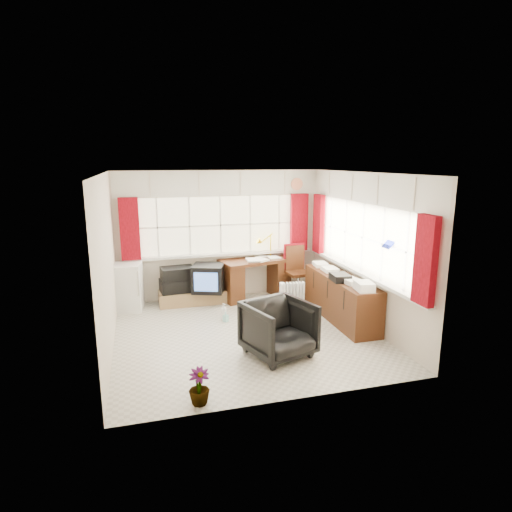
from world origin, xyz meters
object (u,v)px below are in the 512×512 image
(desk, at_px, (255,276))
(mini_fridge, at_px, (127,287))
(crt_tv, at_px, (208,278))
(credenza, at_px, (341,297))
(radiator, at_px, (293,301))
(tv_bench, at_px, (196,296))
(office_chair, at_px, (279,329))
(task_chair, at_px, (296,269))
(desk_lamp, at_px, (271,241))

(desk, relative_size, mini_fridge, 1.69)
(crt_tv, bearing_deg, credenza, -33.94)
(radiator, distance_m, tv_bench, 1.92)
(office_chair, xyz_separation_m, mini_fridge, (-2.06, 2.52, 0.04))
(task_chair, relative_size, mini_fridge, 1.24)
(task_chair, distance_m, credenza, 1.39)
(desk_lamp, distance_m, task_chair, 0.77)
(office_chair, relative_size, tv_bench, 0.61)
(tv_bench, bearing_deg, desk_lamp, 7.05)
(credenza, bearing_deg, radiator, 147.36)
(desk_lamp, relative_size, office_chair, 0.55)
(crt_tv, bearing_deg, desk_lamp, 13.90)
(office_chair, relative_size, crt_tv, 1.21)
(radiator, xyz_separation_m, tv_bench, (-1.59, 1.08, -0.11))
(desk_lamp, height_order, task_chair, desk_lamp)
(office_chair, relative_size, credenza, 0.43)
(office_chair, height_order, crt_tv, office_chair)
(crt_tv, distance_m, mini_fridge, 1.48)
(radiator, relative_size, credenza, 0.29)
(desk, height_order, credenza, credenza)
(task_chair, bearing_deg, desk, 163.88)
(desk, distance_m, tv_bench, 1.22)
(desk, xyz_separation_m, task_chair, (0.79, -0.23, 0.14))
(credenza, bearing_deg, office_chair, -144.18)
(desk, distance_m, radiator, 1.22)
(crt_tv, relative_size, mini_fridge, 0.82)
(mini_fridge, bearing_deg, task_chair, -2.00)
(desk_lamp, height_order, radiator, desk_lamp)
(desk, relative_size, desk_lamp, 3.09)
(desk_lamp, xyz_separation_m, task_chair, (0.42, -0.37, -0.53))
(desk_lamp, xyz_separation_m, tv_bench, (-1.56, -0.19, -0.98))
(tv_bench, height_order, mini_fridge, mini_fridge)
(credenza, bearing_deg, tv_bench, 146.29)
(crt_tv, bearing_deg, tv_bench, 148.47)
(desk, relative_size, tv_bench, 1.04)
(desk_lamp, bearing_deg, crt_tv, -166.10)
(office_chair, distance_m, mini_fridge, 3.25)
(task_chair, xyz_separation_m, crt_tv, (-1.75, 0.04, -0.06))
(desk, bearing_deg, office_chair, -98.07)
(tv_bench, bearing_deg, radiator, -34.17)
(desk, xyz_separation_m, credenza, (1.10, -1.57, -0.03))
(radiator, bearing_deg, desk_lamp, 91.40)
(desk_lamp, distance_m, crt_tv, 1.50)
(office_chair, bearing_deg, desk, 63.60)
(task_chair, distance_m, mini_fridge, 3.23)
(desk, xyz_separation_m, radiator, (0.41, -1.13, -0.19))
(radiator, xyz_separation_m, mini_fridge, (-2.84, 1.01, 0.20))
(desk, bearing_deg, radiator, -70.20)
(office_chair, distance_m, tv_bench, 2.72)
(mini_fridge, bearing_deg, credenza, -22.43)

